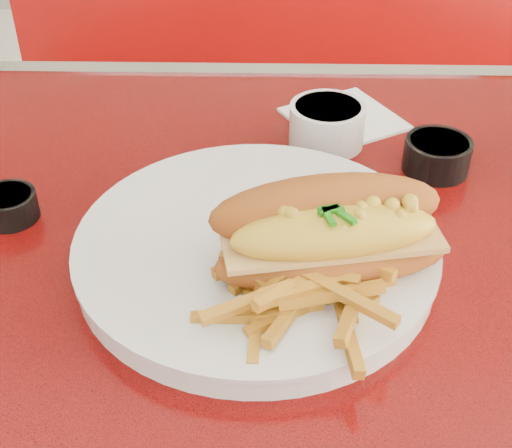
{
  "coord_description": "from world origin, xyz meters",
  "views": [
    {
      "loc": [
        -0.06,
        -0.47,
        1.17
      ],
      "look_at": [
        -0.07,
        0.01,
        0.81
      ],
      "focal_mm": 50.0,
      "sensor_mm": 36.0,
      "label": 1
    }
  ],
  "objects_px": {
    "fork": "(223,235)",
    "mac_hoagie": "(330,233)",
    "gravy_ramekin": "(327,123)",
    "diner_table": "(329,392)",
    "booth_bench_far": "(297,194)",
    "sauce_cup_right": "(437,154)",
    "dinner_plate": "(256,249)",
    "sauce_cup_left": "(9,205)"
  },
  "relations": [
    {
      "from": "fork",
      "to": "mac_hoagie",
      "type": "bearing_deg",
      "value": -117.19
    },
    {
      "from": "gravy_ramekin",
      "to": "diner_table",
      "type": "bearing_deg",
      "value": -89.9
    },
    {
      "from": "booth_bench_far",
      "to": "gravy_ramekin",
      "type": "xyz_separation_m",
      "value": [
        -0.0,
        -0.6,
        0.51
      ]
    },
    {
      "from": "diner_table",
      "to": "sauce_cup_right",
      "type": "distance_m",
      "value": 0.27
    },
    {
      "from": "dinner_plate",
      "to": "gravy_ramekin",
      "type": "bearing_deg",
      "value": 70.29
    },
    {
      "from": "diner_table",
      "to": "dinner_plate",
      "type": "bearing_deg",
      "value": 170.93
    },
    {
      "from": "dinner_plate",
      "to": "mac_hoagie",
      "type": "bearing_deg",
      "value": -29.29
    },
    {
      "from": "sauce_cup_right",
      "to": "dinner_plate",
      "type": "bearing_deg",
      "value": -140.5
    },
    {
      "from": "gravy_ramekin",
      "to": "sauce_cup_right",
      "type": "height_order",
      "value": "gravy_ramekin"
    },
    {
      "from": "diner_table",
      "to": "mac_hoagie",
      "type": "xyz_separation_m",
      "value": [
        -0.01,
        -0.02,
        0.22
      ]
    },
    {
      "from": "diner_table",
      "to": "mac_hoagie",
      "type": "relative_size",
      "value": 6.02
    },
    {
      "from": "sauce_cup_right",
      "to": "gravy_ramekin",
      "type": "bearing_deg",
      "value": 155.05
    },
    {
      "from": "dinner_plate",
      "to": "mac_hoagie",
      "type": "relative_size",
      "value": 1.98
    },
    {
      "from": "booth_bench_far",
      "to": "fork",
      "type": "relative_size",
      "value": 7.31
    },
    {
      "from": "diner_table",
      "to": "fork",
      "type": "xyz_separation_m",
      "value": [
        -0.1,
        0.02,
        0.18
      ]
    },
    {
      "from": "booth_bench_far",
      "to": "mac_hoagie",
      "type": "bearing_deg",
      "value": -90.91
    },
    {
      "from": "gravy_ramekin",
      "to": "sauce_cup_left",
      "type": "relative_size",
      "value": 1.76
    },
    {
      "from": "sauce_cup_left",
      "to": "diner_table",
      "type": "bearing_deg",
      "value": -12.81
    },
    {
      "from": "sauce_cup_left",
      "to": "gravy_ramekin",
      "type": "bearing_deg",
      "value": 25.3
    },
    {
      "from": "mac_hoagie",
      "to": "gravy_ramekin",
      "type": "height_order",
      "value": "mac_hoagie"
    },
    {
      "from": "fork",
      "to": "gravy_ramekin",
      "type": "bearing_deg",
      "value": -30.14
    },
    {
      "from": "dinner_plate",
      "to": "sauce_cup_right",
      "type": "height_order",
      "value": "sauce_cup_right"
    },
    {
      "from": "gravy_ramekin",
      "to": "sauce_cup_left",
      "type": "distance_m",
      "value": 0.34
    },
    {
      "from": "diner_table",
      "to": "gravy_ramekin",
      "type": "distance_m",
      "value": 0.28
    },
    {
      "from": "gravy_ramekin",
      "to": "sauce_cup_right",
      "type": "xyz_separation_m",
      "value": [
        0.11,
        -0.05,
        -0.01
      ]
    },
    {
      "from": "fork",
      "to": "gravy_ramekin",
      "type": "distance_m",
      "value": 0.22
    },
    {
      "from": "mac_hoagie",
      "to": "sauce_cup_left",
      "type": "relative_size",
      "value": 3.43
    },
    {
      "from": "sauce_cup_right",
      "to": "diner_table",
      "type": "bearing_deg",
      "value": -124.14
    },
    {
      "from": "dinner_plate",
      "to": "sauce_cup_left",
      "type": "distance_m",
      "value": 0.24
    },
    {
      "from": "gravy_ramekin",
      "to": "sauce_cup_right",
      "type": "bearing_deg",
      "value": -24.95
    },
    {
      "from": "dinner_plate",
      "to": "sauce_cup_left",
      "type": "bearing_deg",
      "value": 166.04
    },
    {
      "from": "booth_bench_far",
      "to": "dinner_plate",
      "type": "height_order",
      "value": "booth_bench_far"
    },
    {
      "from": "sauce_cup_left",
      "to": "fork",
      "type": "bearing_deg",
      "value": -14.06
    },
    {
      "from": "diner_table",
      "to": "booth_bench_far",
      "type": "xyz_separation_m",
      "value": [
        0.0,
        0.81,
        -0.32
      ]
    },
    {
      "from": "dinner_plate",
      "to": "sauce_cup_right",
      "type": "xyz_separation_m",
      "value": [
        0.18,
        0.15,
        0.01
      ]
    },
    {
      "from": "booth_bench_far",
      "to": "diner_table",
      "type": "bearing_deg",
      "value": -90.0
    },
    {
      "from": "sauce_cup_left",
      "to": "sauce_cup_right",
      "type": "xyz_separation_m",
      "value": [
        0.42,
        0.09,
        0.0
      ]
    },
    {
      "from": "mac_hoagie",
      "to": "dinner_plate",
      "type": "bearing_deg",
      "value": 140.27
    },
    {
      "from": "diner_table",
      "to": "gravy_ramekin",
      "type": "xyz_separation_m",
      "value": [
        -0.0,
        0.21,
        0.19
      ]
    },
    {
      "from": "dinner_plate",
      "to": "sauce_cup_left",
      "type": "height_order",
      "value": "sauce_cup_left"
    },
    {
      "from": "dinner_plate",
      "to": "sauce_cup_left",
      "type": "xyz_separation_m",
      "value": [
        -0.23,
        0.06,
        0.0
      ]
    },
    {
      "from": "mac_hoagie",
      "to": "sauce_cup_left",
      "type": "xyz_separation_m",
      "value": [
        -0.29,
        0.09,
        -0.04
      ]
    }
  ]
}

